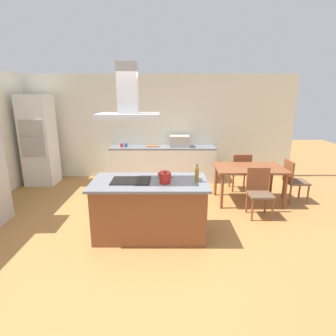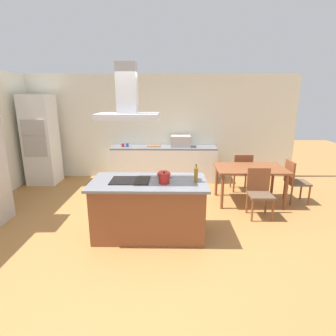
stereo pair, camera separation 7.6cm
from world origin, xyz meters
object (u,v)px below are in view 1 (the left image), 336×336
(cutting_board, at_px, (152,146))
(coffee_mug_red, at_px, (121,145))
(dining_table, at_px, (249,171))
(cooktop, at_px, (131,181))
(wall_oven_stack, at_px, (38,140))
(range_hood, at_px, (128,101))
(chair_at_right_end, at_px, (292,178))
(mixing_bowl, at_px, (164,174))
(chair_facing_island, at_px, (259,189))
(chair_facing_back_wall, at_px, (240,170))
(tea_kettle, at_px, (165,178))
(olive_oil_bottle, at_px, (196,175))
(countertop_microwave, at_px, (179,141))
(coffee_mug_blue, at_px, (125,145))

(cutting_board, bearing_deg, coffee_mug_red, -172.88)
(cutting_board, height_order, dining_table, cutting_board)
(cooktop, xyz_separation_m, cutting_board, (0.17, 2.93, 0.00))
(wall_oven_stack, bearing_deg, range_hood, -45.37)
(chair_at_right_end, bearing_deg, wall_oven_stack, 167.79)
(mixing_bowl, bearing_deg, wall_oven_stack, 141.65)
(wall_oven_stack, height_order, chair_facing_island, wall_oven_stack)
(chair_facing_island, xyz_separation_m, chair_facing_back_wall, (0.00, 1.33, 0.00))
(coffee_mug_red, xyz_separation_m, range_hood, (0.61, -2.83, 1.16))
(tea_kettle, height_order, coffee_mug_red, tea_kettle)
(tea_kettle, xyz_separation_m, range_hood, (-0.53, 0.11, 1.12))
(cooktop, distance_m, chair_facing_back_wall, 3.08)
(olive_oil_bottle, distance_m, dining_table, 1.94)
(mixing_bowl, height_order, range_hood, range_hood)
(tea_kettle, bearing_deg, cooktop, 168.69)
(countertop_microwave, xyz_separation_m, wall_oven_stack, (-3.48, -0.23, 0.06))
(range_hood, bearing_deg, coffee_mug_red, 102.19)
(chair_at_right_end, bearing_deg, chair_facing_back_wall, 143.99)
(countertop_microwave, height_order, chair_facing_island, countertop_microwave)
(cutting_board, xyz_separation_m, chair_facing_island, (2.08, -2.20, -0.40))
(olive_oil_bottle, distance_m, cutting_board, 3.10)
(dining_table, bearing_deg, chair_facing_island, -90.00)
(tea_kettle, height_order, wall_oven_stack, wall_oven_stack)
(countertop_microwave, height_order, chair_facing_back_wall, countertop_microwave)
(coffee_mug_blue, relative_size, wall_oven_stack, 0.04)
(chair_at_right_end, height_order, range_hood, range_hood)
(olive_oil_bottle, xyz_separation_m, mixing_bowl, (-0.50, 0.22, -0.06))
(tea_kettle, bearing_deg, olive_oil_bottle, 6.98)
(countertop_microwave, bearing_deg, dining_table, -46.92)
(countertop_microwave, bearing_deg, range_hood, -106.72)
(olive_oil_bottle, relative_size, chair_facing_island, 0.31)
(mixing_bowl, xyz_separation_m, chair_facing_island, (1.74, 0.56, -0.45))
(mixing_bowl, distance_m, coffee_mug_blue, 2.87)
(coffee_mug_red, bearing_deg, tea_kettle, -68.74)
(cutting_board, bearing_deg, countertop_microwave, -4.13)
(mixing_bowl, bearing_deg, coffee_mug_blue, 110.81)
(olive_oil_bottle, bearing_deg, coffee_mug_blue, 117.57)
(chair_facing_island, xyz_separation_m, range_hood, (-2.25, -0.73, 1.59))
(coffee_mug_blue, relative_size, chair_facing_island, 0.10)
(chair_facing_back_wall, bearing_deg, coffee_mug_red, 164.93)
(mixing_bowl, distance_m, chair_facing_back_wall, 2.61)
(mixing_bowl, relative_size, cutting_board, 0.65)
(tea_kettle, relative_size, coffee_mug_blue, 2.41)
(coffee_mug_red, bearing_deg, cutting_board, 7.12)
(wall_oven_stack, xyz_separation_m, chair_facing_back_wall, (4.87, -0.59, -0.59))
(mixing_bowl, xyz_separation_m, chair_at_right_end, (2.65, 1.22, -0.45))
(tea_kettle, bearing_deg, cutting_board, 96.74)
(dining_table, height_order, chair_facing_island, chair_facing_island)
(tea_kettle, distance_m, olive_oil_bottle, 0.49)
(cooktop, distance_m, range_hood, 1.20)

